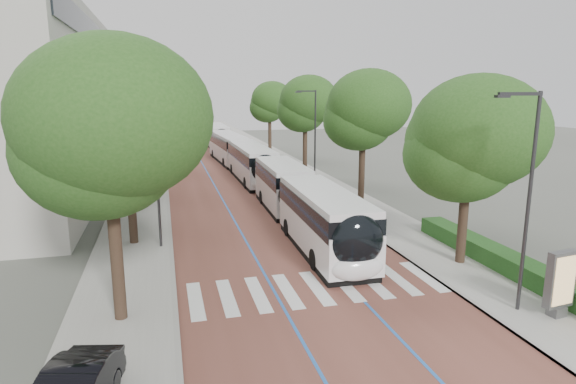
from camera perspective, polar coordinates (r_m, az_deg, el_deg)
The scene contains 20 objects.
ground at distance 19.68m, azimuth 3.73°, elevation -12.47°, with size 160.00×160.00×0.00m, color #51544C.
road at distance 57.83m, azimuth -8.78°, elevation 3.83°, with size 11.00×140.00×0.02m, color brown.
sidewalk_left at distance 57.57m, azimuth -16.23°, elevation 3.50°, with size 4.00×140.00×0.12m, color gray.
sidewalk_right at distance 59.04m, azimuth -1.50°, elevation 4.18°, with size 4.00×140.00×0.12m, color gray.
kerb_left at distance 57.55m, azimuth -14.34°, elevation 3.61°, with size 0.20×140.00×0.14m, color gray.
kerb_right at distance 58.65m, azimuth -3.32°, elevation 4.11°, with size 0.20×140.00×0.14m, color gray.
zebra_crossing at distance 20.59m, azimuth 3.39°, elevation -11.24°, with size 10.55×3.60×0.01m.
lane_line_left at distance 57.70m, azimuth -10.36°, elevation 3.77°, with size 0.12×126.00×0.01m, color blue.
lane_line_right at distance 58.01m, azimuth -7.20°, elevation 3.92°, with size 0.12×126.00×0.01m, color blue.
hedge at distance 23.78m, azimuth 25.28°, elevation -7.89°, with size 1.20×14.00×0.80m, color #1F4417.
streetlight_near at distance 18.93m, azimuth 26.39°, elevation 0.61°, with size 1.82×0.20×8.00m.
streetlight_far at distance 41.01m, azimuth 3.00°, elevation 7.38°, with size 1.82×0.20×8.00m.
lamp_post_left at distance 25.30m, azimuth -15.29°, elevation 2.44°, with size 0.14×0.14×8.00m, color #2E2D30.
trees_left at distance 39.41m, azimuth -17.42°, elevation 9.68°, with size 6.45×61.09×9.77m.
trees_right at distance 39.24m, azimuth 5.50°, elevation 9.22°, with size 6.03×47.66×8.98m.
lead_bus at distance 27.98m, azimuth 1.89°, elevation -1.44°, with size 2.89×18.44×3.20m.
bus_queued_0 at distance 43.46m, azimuth -4.29°, elevation 3.39°, with size 2.67×12.43×3.20m.
bus_queued_1 at distance 55.15m, azimuth -7.00°, elevation 5.18°, with size 3.17×12.51×3.20m.
bus_queued_2 at distance 69.02m, azimuth -8.36°, elevation 6.51°, with size 2.57×12.40×3.20m.
ad_panel at distance 20.02m, azimuth 29.56°, elevation -9.31°, with size 1.21×0.52×2.45m.
Camera 1 is at (-5.70, -16.97, 8.17)m, focal length 30.00 mm.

